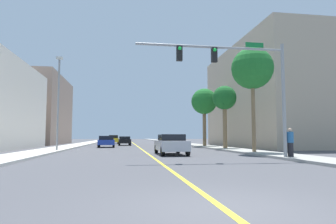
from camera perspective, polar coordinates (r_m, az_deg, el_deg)
The scene contains 16 objects.
ground at distance 47.31m, azimuth -6.44°, elevation -6.31°, with size 192.00×192.00×0.00m, color #47474C.
sidewalk_left at distance 47.72m, azimuth -16.52°, elevation -6.04°, with size 2.69×168.00×0.15m, color beige.
sidewalk_right at distance 48.35m, azimuth 3.51°, elevation -6.21°, with size 2.69×168.00×0.15m, color #9E9B93.
lane_marking_center at distance 47.31m, azimuth -6.44°, elevation -6.31°, with size 0.16×144.00×0.01m, color yellow.
building_left_far at distance 53.34m, azimuth -25.48°, elevation 0.27°, with size 10.98×16.90×11.10m, color gray.
building_right_near at distance 42.10m, azimuth 23.05°, elevation 2.63°, with size 16.74×21.74×12.89m, color tan.
traffic_signal_mast at distance 17.40m, azimuth 14.18°, elevation 7.49°, with size 8.71×0.36×6.61m.
street_lamp at distance 27.06m, azimuth -20.61°, elevation 2.59°, with size 0.56×0.28×8.11m.
palm_near at distance 23.84m, azimuth 16.11°, elevation 8.06°, with size 3.22×3.22×8.04m.
palm_mid at distance 30.22m, azimuth 10.95°, elevation 2.47°, with size 2.42×2.42×6.28m.
palm_far at distance 37.02m, azimuth 7.07°, elevation 1.94°, with size 3.22×3.22×7.15m.
car_black at distance 42.89m, azimuth -8.46°, elevation -5.54°, with size 1.84×3.98×1.29m.
car_blue at distance 35.76m, azimuth -11.94°, elevation -5.61°, with size 2.07×3.90×1.36m.
car_yellow at distance 52.09m, azimuth -10.57°, elevation -5.26°, with size 1.78×4.10×1.52m.
car_silver at distance 21.11m, azimuth 0.58°, elevation -6.26°, with size 1.96×4.54×1.45m.
pedestrian at distance 18.30m, azimuth 22.74°, elevation -5.49°, with size 0.38×0.38×1.64m.
Camera 1 is at (-1.82, -5.25, 1.32)m, focal length 31.26 mm.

